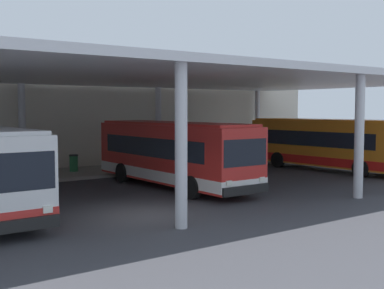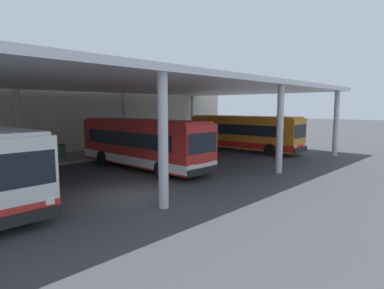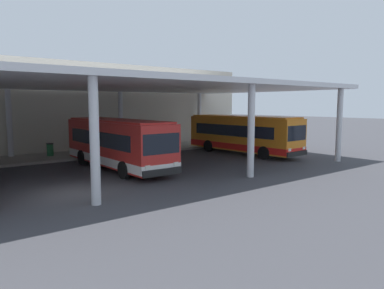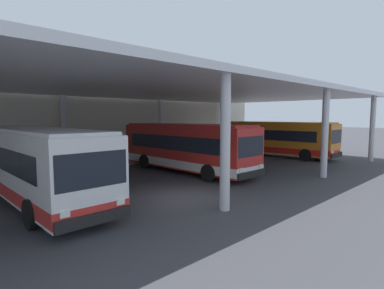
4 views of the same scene
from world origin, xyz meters
name	(u,v)px [view 2 (image 2 of 4)]	position (x,y,z in m)	size (l,w,h in m)	color
ground_plane	(127,196)	(0.00, 0.00, 0.00)	(200.00, 200.00, 0.00)	#3D3D42
platform_kerb	(30,162)	(0.00, 11.75, 0.09)	(42.00, 4.50, 0.18)	gray
station_building_facade	(11,108)	(0.00, 15.00, 3.91)	(48.00, 1.60, 7.82)	beige
canopy_shelter	(66,83)	(0.00, 5.50, 5.29)	(40.00, 17.00, 5.55)	silver
bus_second_bay	(142,143)	(4.49, 4.65, 1.66)	(2.78, 10.55, 3.17)	red
bus_middle_bay	(244,133)	(15.92, 4.58, 1.66)	(3.04, 10.63, 3.17)	orange
bench_waiting	(98,147)	(5.39, 11.82, 0.66)	(1.80, 0.45, 0.92)	brown
trash_bin	(62,151)	(2.43, 11.92, 0.68)	(0.52, 0.52, 0.98)	#236638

